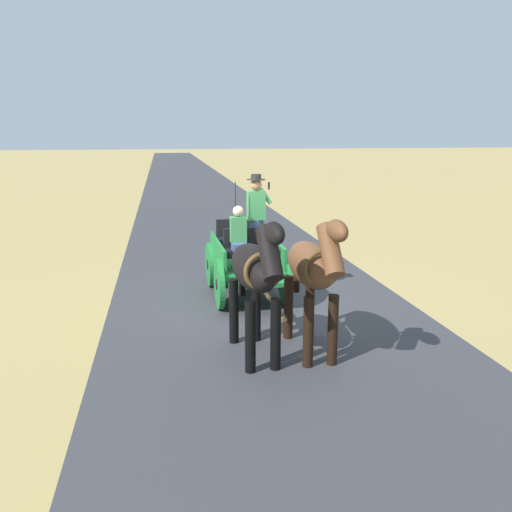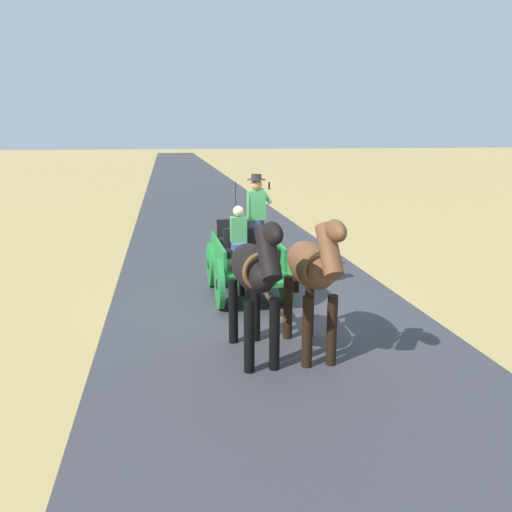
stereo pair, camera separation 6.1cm
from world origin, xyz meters
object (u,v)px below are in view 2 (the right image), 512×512
(horse_near_side, at_px, (312,269))
(traffic_cone, at_px, (332,256))
(horse_off_side, at_px, (254,272))
(horse_drawn_carriage, at_px, (247,257))

(horse_near_side, xyz_separation_m, traffic_cone, (-2.01, -5.11, -1.07))
(horse_near_side, distance_m, traffic_cone, 5.59)
(traffic_cone, bearing_deg, horse_off_side, 60.80)
(horse_drawn_carriage, distance_m, horse_near_side, 3.10)
(horse_near_side, bearing_deg, traffic_cone, -111.45)
(horse_off_side, distance_m, traffic_cone, 5.97)
(horse_drawn_carriage, xyz_separation_m, horse_near_side, (-0.50, 3.02, 0.51))
(horse_drawn_carriage, bearing_deg, horse_off_side, 83.24)
(horse_off_side, bearing_deg, traffic_cone, -119.20)
(horse_drawn_carriage, relative_size, traffic_cone, 9.02)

